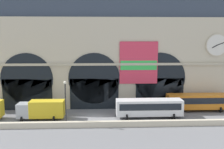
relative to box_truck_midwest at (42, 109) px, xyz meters
name	(u,v)px	position (x,y,z in m)	size (l,w,h in m)	color
ground_plane	(94,117)	(8.48, 0.75, -1.70)	(200.00, 200.00, 0.00)	slate
quay_parapet_wall	(93,124)	(8.48, -4.15, -1.25)	(90.00, 0.70, 0.90)	beige
station_building	(94,53)	(8.51, 8.43, 8.59)	(51.70, 5.75, 21.14)	beige
box_truck_midwest	(42,109)	(0.00, 0.00, 0.00)	(7.50, 2.91, 3.12)	#ADB2B7
bus_mideast	(149,107)	(17.74, 0.05, 0.08)	(11.00, 3.25, 3.10)	white
bus_east	(197,101)	(27.26, 3.60, 0.08)	(11.00, 3.25, 3.10)	orange
street_lamp_quayside	(65,97)	(4.39, -3.35, 2.71)	(0.44, 0.44, 6.90)	black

